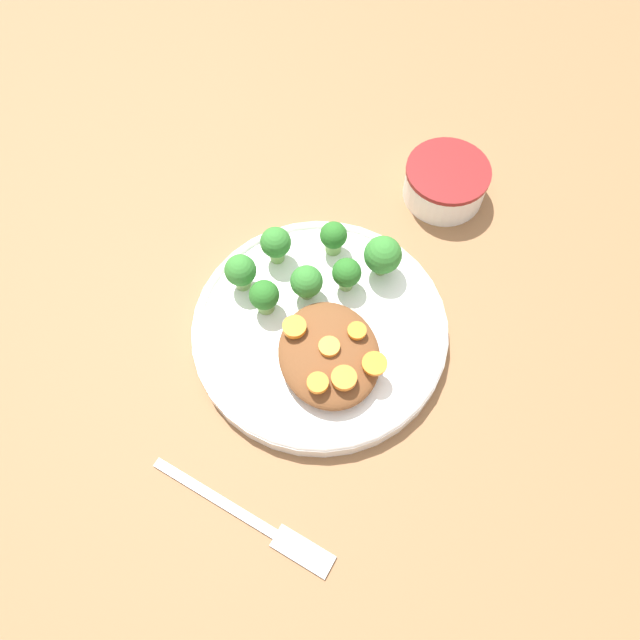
# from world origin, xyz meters

# --- Properties ---
(ground_plane) EXTENTS (4.00, 4.00, 0.00)m
(ground_plane) POSITION_xyz_m (0.00, 0.00, 0.00)
(ground_plane) COLOR #8C603D
(plate) EXTENTS (0.29, 0.29, 0.03)m
(plate) POSITION_xyz_m (0.00, 0.00, 0.01)
(plate) COLOR white
(plate) RESTS_ON ground_plane
(dip_bowl) EXTENTS (0.11, 0.11, 0.05)m
(dip_bowl) POSITION_xyz_m (-0.16, 0.20, 0.03)
(dip_bowl) COLOR white
(dip_bowl) RESTS_ON ground_plane
(stew_mound) EXTENTS (0.13, 0.11, 0.03)m
(stew_mound) POSITION_xyz_m (0.04, 0.00, 0.04)
(stew_mound) COLOR brown
(stew_mound) RESTS_ON plate
(broccoli_floret_0) EXTENTS (0.04, 0.04, 0.05)m
(broccoli_floret_0) POSITION_xyz_m (-0.04, -0.01, 0.05)
(broccoli_floret_0) COLOR #7FA85B
(broccoli_floret_0) RESTS_ON plate
(broccoli_floret_1) EXTENTS (0.04, 0.04, 0.05)m
(broccoli_floret_1) POSITION_xyz_m (-0.10, -0.03, 0.05)
(broccoli_floret_1) COLOR #7FA85B
(broccoli_floret_1) RESTS_ON plate
(broccoli_floret_2) EXTENTS (0.03, 0.03, 0.05)m
(broccoli_floret_2) POSITION_xyz_m (-0.04, 0.04, 0.05)
(broccoli_floret_2) COLOR #7FA85B
(broccoli_floret_2) RESTS_ON plate
(broccoli_floret_3) EXTENTS (0.04, 0.04, 0.06)m
(broccoli_floret_3) POSITION_xyz_m (-0.05, 0.09, 0.05)
(broccoli_floret_3) COLOR #759E51
(broccoli_floret_3) RESTS_ON plate
(broccoli_floret_4) EXTENTS (0.04, 0.04, 0.05)m
(broccoli_floret_4) POSITION_xyz_m (-0.07, -0.07, 0.05)
(broccoli_floret_4) COLOR #7FA85B
(broccoli_floret_4) RESTS_ON plate
(broccoli_floret_5) EXTENTS (0.03, 0.03, 0.05)m
(broccoli_floret_5) POSITION_xyz_m (-0.04, -0.05, 0.05)
(broccoli_floret_5) COLOR #759E51
(broccoli_floret_5) RESTS_ON plate
(broccoli_floret_6) EXTENTS (0.03, 0.03, 0.05)m
(broccoli_floret_6) POSITION_xyz_m (-0.10, 0.04, 0.05)
(broccoli_floret_6) COLOR #7FA85B
(broccoli_floret_6) RESTS_ON plate
(carrot_slice_0) EXTENTS (0.02, 0.02, 0.01)m
(carrot_slice_0) POSITION_xyz_m (0.04, 0.00, 0.05)
(carrot_slice_0) COLOR orange
(carrot_slice_0) RESTS_ON stew_mound
(carrot_slice_1) EXTENTS (0.02, 0.02, 0.01)m
(carrot_slice_1) POSITION_xyz_m (0.08, -0.02, 0.05)
(carrot_slice_1) COLOR orange
(carrot_slice_1) RESTS_ON stew_mound
(carrot_slice_2) EXTENTS (0.03, 0.03, 0.01)m
(carrot_slice_2) POSITION_xyz_m (0.01, -0.03, 0.05)
(carrot_slice_2) COLOR orange
(carrot_slice_2) RESTS_ON stew_mound
(carrot_slice_3) EXTENTS (0.03, 0.03, 0.01)m
(carrot_slice_3) POSITION_xyz_m (0.08, 0.01, 0.05)
(carrot_slice_3) COLOR orange
(carrot_slice_3) RESTS_ON stew_mound
(carrot_slice_4) EXTENTS (0.02, 0.02, 0.01)m
(carrot_slice_4) POSITION_xyz_m (0.03, 0.03, 0.05)
(carrot_slice_4) COLOR orange
(carrot_slice_4) RESTS_ON stew_mound
(carrot_slice_5) EXTENTS (0.03, 0.03, 0.00)m
(carrot_slice_5) POSITION_xyz_m (0.07, 0.04, 0.05)
(carrot_slice_5) COLOR orange
(carrot_slice_5) RESTS_ON stew_mound
(fork) EXTENTS (0.16, 0.16, 0.01)m
(fork) POSITION_xyz_m (0.19, -0.11, 0.00)
(fork) COLOR #B4B4B4
(fork) RESTS_ON ground_plane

